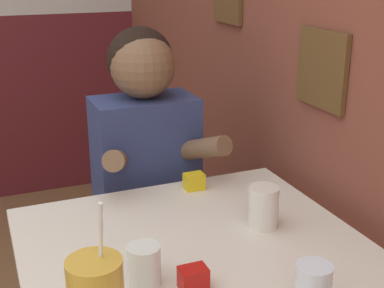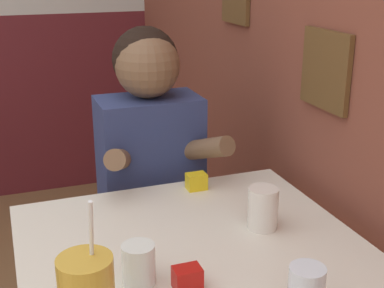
{
  "view_description": "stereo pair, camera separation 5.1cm",
  "coord_description": "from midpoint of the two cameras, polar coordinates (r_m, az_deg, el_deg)",
  "views": [
    {
      "loc": [
        0.5,
        -0.72,
        1.41
      ],
      "look_at": [
        1.0,
        0.5,
        0.95
      ],
      "focal_mm": 50.0,
      "sensor_mm": 36.0,
      "label": 1
    },
    {
      "loc": [
        0.54,
        -0.74,
        1.41
      ],
      "look_at": [
        1.0,
        0.5,
        0.95
      ],
      "focal_mm": 50.0,
      "sensor_mm": 36.0,
      "label": 2
    }
  ],
  "objects": [
    {
      "name": "main_table",
      "position": [
        1.38,
        -0.44,
        -13.77
      ],
      "size": [
        0.84,
        0.81,
        0.74
      ],
      "color": "beige",
      "rests_on": "ground_plane"
    },
    {
      "name": "person_seated",
      "position": [
        1.87,
        -5.64,
        -5.02
      ],
      "size": [
        0.42,
        0.41,
        1.21
      ],
      "color": "navy",
      "rests_on": "ground_plane"
    },
    {
      "name": "glass_near_pitcher",
      "position": [
        1.13,
        11.51,
        -14.73
      ],
      "size": [
        0.07,
        0.07,
        0.1
      ],
      "color": "silver",
      "rests_on": "main_table"
    },
    {
      "name": "glass_center",
      "position": [
        1.19,
        -6.38,
        -12.73
      ],
      "size": [
        0.07,
        0.07,
        0.09
      ],
      "color": "silver",
      "rests_on": "main_table"
    },
    {
      "name": "glass_far_side",
      "position": [
        1.42,
        6.61,
        -6.69
      ],
      "size": [
        0.08,
        0.08,
        0.11
      ],
      "color": "silver",
      "rests_on": "main_table"
    },
    {
      "name": "condiment_ketchup",
      "position": [
        1.18,
        -1.13,
        -14.13
      ],
      "size": [
        0.06,
        0.04,
        0.05
      ],
      "color": "#B7140F",
      "rests_on": "main_table"
    },
    {
      "name": "condiment_mustard",
      "position": [
        1.64,
        -0.66,
        -4.01
      ],
      "size": [
        0.06,
        0.04,
        0.05
      ],
      "color": "yellow",
      "rests_on": "main_table"
    }
  ]
}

